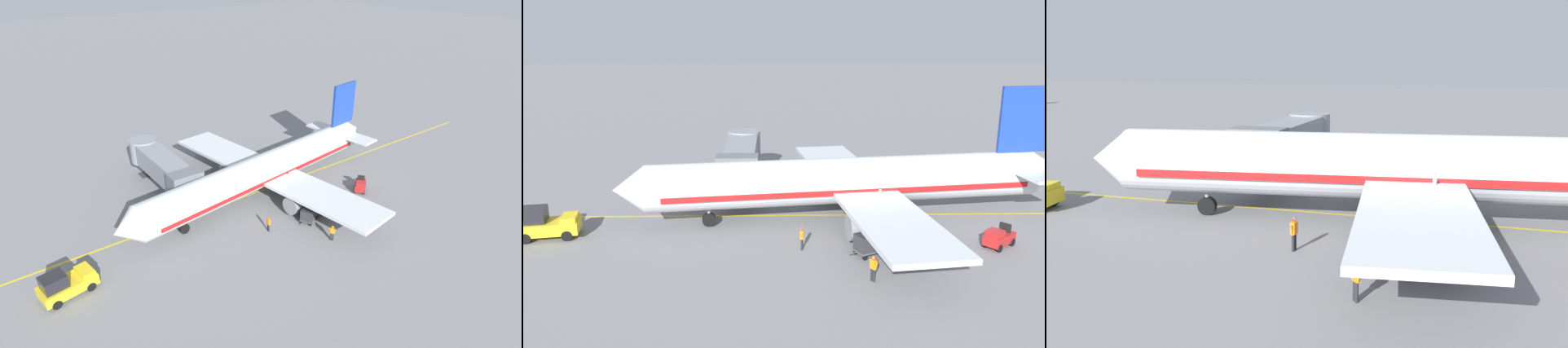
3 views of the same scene
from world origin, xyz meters
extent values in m
plane|color=slate|center=(0.00, 0.00, 0.00)|extent=(400.00, 400.00, 0.00)
cube|color=gold|center=(0.00, 0.00, 0.00)|extent=(0.24, 80.00, 0.01)
cylinder|color=silver|center=(-0.88, 1.00, 3.29)|extent=(7.89, 32.21, 3.70)
cube|color=red|center=(-0.88, 1.00, 2.82)|extent=(7.59, 29.68, 0.44)
cone|color=silver|center=(-3.15, 18.05, 3.29)|extent=(3.91, 2.86, 3.63)
cone|color=silver|center=(1.42, -16.25, 3.58)|extent=(3.49, 3.19, 3.14)
cube|color=black|center=(-2.91, 16.27, 3.93)|extent=(2.90, 1.46, 0.60)
cube|color=silver|center=(-0.75, 0.01, 2.64)|extent=(30.42, 9.11, 0.36)
cylinder|color=gray|center=(-6.30, 0.08, 1.39)|extent=(2.40, 3.44, 2.00)
cylinder|color=gray|center=(4.60, 1.53, 1.39)|extent=(2.40, 3.44, 2.00)
cube|color=#193899|center=(1.10, -13.87, 7.88)|extent=(0.90, 4.40, 5.50)
cube|color=silver|center=(1.07, -13.67, 3.84)|extent=(10.26, 3.90, 0.24)
cylinder|color=black|center=(-2.36, 12.10, 0.55)|extent=(0.59, 1.15, 1.10)
cylinder|color=gray|center=(-2.36, 12.10, 2.10)|extent=(0.24, 0.24, 2.00)
cylinder|color=black|center=(-2.89, -1.29, 0.55)|extent=(0.59, 1.15, 1.10)
cylinder|color=gray|center=(-2.89, -1.29, 2.10)|extent=(0.24, 0.24, 2.00)
cylinder|color=black|center=(1.67, -0.68, 0.55)|extent=(0.59, 1.15, 1.10)
cylinder|color=gray|center=(1.67, -0.68, 2.10)|extent=(0.24, 0.24, 2.00)
cube|color=gray|center=(6.10, 9.99, 3.49)|extent=(12.22, 2.80, 2.60)
cube|color=slate|center=(0.79, 9.99, 3.49)|extent=(2.00, 3.50, 2.99)
cylinder|color=gray|center=(12.21, 9.99, 3.49)|extent=(3.36, 3.36, 2.86)
cylinder|color=#4C4C51|center=(12.21, 9.99, 1.09)|extent=(0.70, 0.70, 2.19)
cube|color=#38383A|center=(12.21, 9.99, 0.08)|extent=(1.80, 1.80, 0.16)
cube|color=gold|center=(-4.48, 23.82, 0.85)|extent=(2.93, 4.71, 0.90)
cube|color=black|center=(-4.65, 24.80, 1.85)|extent=(1.94, 2.10, 1.10)
cube|color=gold|center=(-4.21, 22.30, 1.48)|extent=(2.03, 1.41, 0.36)
cylinder|color=black|center=(-3.31, 22.57, 0.40)|extent=(0.48, 0.85, 0.80)
cylinder|color=black|center=(-5.15, 22.25, 0.40)|extent=(0.48, 0.85, 0.80)
cylinder|color=black|center=(-3.80, 25.39, 0.40)|extent=(0.48, 0.85, 0.80)
cylinder|color=black|center=(-5.64, 25.07, 0.40)|extent=(0.48, 0.85, 0.80)
cube|color=#B21E1E|center=(-6.97, -9.16, 0.63)|extent=(2.49, 2.70, 0.70)
cube|color=#B21E1E|center=(-7.39, -8.62, 1.20)|extent=(1.45, 1.46, 0.44)
cube|color=black|center=(-6.54, -9.70, 1.30)|extent=(0.76, 0.65, 0.64)
cylinder|color=black|center=(-7.04, -9.06, 1.28)|extent=(0.23, 0.26, 0.54)
cylinder|color=black|center=(-7.93, -8.81, 0.28)|extent=(0.50, 0.56, 0.56)
cylinder|color=black|center=(-7.09, -8.14, 0.28)|extent=(0.50, 0.56, 0.56)
cylinder|color=black|center=(-6.85, -10.18, 0.28)|extent=(0.50, 0.56, 0.56)
cylinder|color=black|center=(-6.00, -9.51, 0.28)|extent=(0.50, 0.56, 0.56)
cube|color=#1E339E|center=(-6.14, -2.73, 0.63)|extent=(1.70, 2.70, 0.70)
cube|color=#1E339E|center=(-6.29, -2.05, 1.20)|extent=(1.22, 1.24, 0.44)
cube|color=black|center=(-6.00, -3.40, 1.30)|extent=(0.85, 0.33, 0.64)
cylinder|color=black|center=(-6.17, -2.60, 1.28)|extent=(0.13, 0.27, 0.54)
cylinder|color=black|center=(-6.86, -1.99, 0.28)|extent=(0.31, 0.59, 0.56)
cylinder|color=black|center=(-5.80, -1.76, 0.28)|extent=(0.31, 0.59, 0.56)
cylinder|color=black|center=(-6.48, -3.70, 0.28)|extent=(0.31, 0.59, 0.56)
cylinder|color=black|center=(-5.43, -3.47, 0.28)|extent=(0.31, 0.59, 0.56)
cube|color=#4C4C51|center=(-8.24, 0.33, 0.42)|extent=(2.11, 2.54, 0.12)
cube|color=#2D2D33|center=(-8.24, 0.33, 1.03)|extent=(2.01, 2.42, 1.10)
cylinder|color=#4C4C51|center=(-8.86, 1.64, 0.41)|extent=(0.36, 0.66, 0.07)
cylinder|color=black|center=(-9.09, 0.84, 0.18)|extent=(0.26, 0.38, 0.36)
cylinder|color=black|center=(-8.09, 1.31, 0.18)|extent=(0.26, 0.38, 0.36)
cylinder|color=black|center=(-8.39, -0.65, 0.18)|extent=(0.26, 0.38, 0.36)
cylinder|color=black|center=(-7.39, -0.18, 0.18)|extent=(0.26, 0.38, 0.36)
cube|color=#4C4C51|center=(-7.90, -2.44, 0.42)|extent=(2.11, 2.54, 0.12)
cube|color=#2D2D33|center=(-7.90, -2.44, 1.03)|extent=(2.01, 2.42, 1.10)
cylinder|color=#4C4C51|center=(-8.52, -1.13, 0.41)|extent=(0.36, 0.66, 0.07)
cylinder|color=black|center=(-8.75, -1.93, 0.18)|extent=(0.26, 0.38, 0.36)
cylinder|color=black|center=(-7.75, -1.46, 0.18)|extent=(0.26, 0.38, 0.36)
cylinder|color=black|center=(-8.05, -3.43, 0.18)|extent=(0.26, 0.38, 0.36)
cylinder|color=black|center=(-7.05, -2.96, 0.18)|extent=(0.26, 0.38, 0.36)
cylinder|color=#232328|center=(-7.10, 4.99, 0.42)|extent=(0.15, 0.15, 0.85)
cylinder|color=#232328|center=(-7.29, 5.02, 0.42)|extent=(0.15, 0.15, 0.85)
cube|color=orange|center=(-7.20, 5.01, 1.15)|extent=(0.41, 0.30, 0.60)
cylinder|color=orange|center=(-6.95, 4.97, 1.10)|extent=(0.23, 0.12, 0.57)
cylinder|color=orange|center=(-7.44, 5.05, 1.10)|extent=(0.23, 0.12, 0.57)
sphere|color=#997051|center=(-7.20, 5.01, 1.58)|extent=(0.22, 0.22, 0.22)
cube|color=red|center=(-7.20, 5.01, 1.60)|extent=(0.27, 0.12, 0.10)
cylinder|color=#232328|center=(-12.10, 0.94, 0.42)|extent=(0.15, 0.15, 0.85)
cylinder|color=#232328|center=(-12.27, 0.83, 0.42)|extent=(0.15, 0.15, 0.85)
cube|color=orange|center=(-12.18, 0.89, 1.15)|extent=(0.45, 0.41, 0.60)
cylinder|color=orange|center=(-11.98, 1.03, 1.10)|extent=(0.23, 0.20, 0.57)
cylinder|color=orange|center=(-12.39, 0.74, 1.10)|extent=(0.23, 0.20, 0.57)
sphere|color=#997051|center=(-12.18, 0.89, 1.58)|extent=(0.22, 0.22, 0.22)
cube|color=red|center=(-12.18, 0.89, 1.60)|extent=(0.26, 0.22, 0.10)
camera|label=1|loc=(-35.12, 26.64, 24.74)|focal=28.58mm
camera|label=2|loc=(-42.13, 7.04, 15.13)|focal=36.67mm
camera|label=3|loc=(-32.18, -3.22, 9.02)|focal=38.86mm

